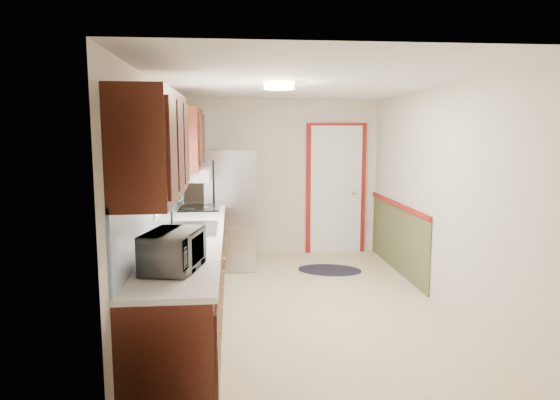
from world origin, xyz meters
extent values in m
cube|color=#CBBA8F|center=(0.00, 0.00, 0.00)|extent=(3.20, 5.20, 0.12)
cube|color=white|center=(0.00, 0.00, 2.40)|extent=(3.20, 5.20, 0.12)
cube|color=beige|center=(0.00, 2.50, 1.20)|extent=(3.20, 0.10, 2.40)
cube|color=beige|center=(0.00, -2.50, 1.20)|extent=(3.20, 0.10, 2.40)
cube|color=beige|center=(-1.50, 0.00, 1.20)|extent=(0.10, 5.20, 2.40)
cube|color=beige|center=(1.50, 0.00, 1.20)|extent=(0.10, 5.20, 2.40)
cube|color=#39140D|center=(-1.20, -0.30, 0.45)|extent=(0.60, 4.00, 0.90)
cube|color=white|center=(-1.19, -0.30, 0.92)|extent=(0.63, 4.00, 0.04)
cube|color=#5A9EDB|center=(-1.49, -0.30, 1.22)|extent=(0.02, 4.00, 0.55)
cube|color=#39140D|center=(-1.32, -1.60, 1.83)|extent=(0.35, 1.40, 0.75)
cube|color=#39140D|center=(-1.32, 1.10, 1.83)|extent=(0.35, 1.20, 0.75)
cube|color=white|center=(-1.49, -0.20, 1.62)|extent=(0.02, 1.00, 0.90)
cube|color=#BC3B23|center=(-1.44, -0.20, 1.97)|extent=(0.05, 1.12, 0.24)
cube|color=#B7B7BC|center=(-1.19, -0.20, 0.95)|extent=(0.52, 0.82, 0.02)
cube|color=white|center=(-1.27, 1.15, 1.38)|extent=(0.45, 0.60, 0.15)
cube|color=maroon|center=(0.85, 2.47, 1.00)|extent=(0.94, 0.05, 2.08)
cube|color=white|center=(0.85, 2.44, 1.00)|extent=(0.80, 0.04, 2.00)
cube|color=#4C522E|center=(1.49, 1.35, 0.45)|extent=(0.02, 2.30, 0.90)
cube|color=maroon|center=(1.48, 1.35, 0.92)|extent=(0.04, 2.30, 0.06)
cylinder|color=#FFD88C|center=(-0.30, -0.20, 2.36)|extent=(0.30, 0.30, 0.06)
imported|color=white|center=(-1.20, -1.67, 1.11)|extent=(0.39, 0.56, 0.34)
cube|color=#B7B7BC|center=(-0.78, 1.75, 0.83)|extent=(0.72, 0.68, 1.66)
cylinder|color=black|center=(-1.02, 1.39, 0.75)|extent=(0.02, 0.02, 1.17)
ellipsoid|color=black|center=(0.56, 1.43, 0.01)|extent=(1.00, 0.79, 0.01)
cube|color=black|center=(-1.19, 1.17, 0.95)|extent=(0.51, 0.61, 0.02)
camera|label=1|loc=(-0.78, -5.19, 1.93)|focal=32.00mm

